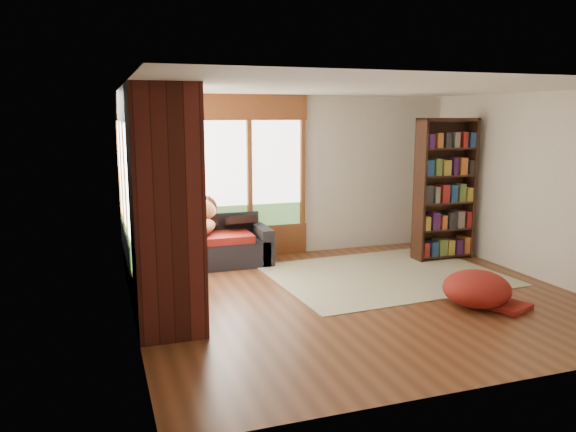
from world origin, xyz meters
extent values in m
plane|color=#542C17|center=(0.00, 0.00, 0.00)|extent=(5.50, 5.50, 0.00)
plane|color=white|center=(0.00, 0.00, 2.60)|extent=(5.50, 5.50, 0.00)
cube|color=silver|center=(0.00, 2.50, 1.30)|extent=(5.50, 0.04, 2.60)
cube|color=silver|center=(0.00, -2.50, 1.30)|extent=(5.50, 0.04, 2.60)
cube|color=silver|center=(-2.75, 0.00, 1.30)|extent=(0.04, 5.00, 2.60)
cube|color=silver|center=(2.75, 0.00, 1.30)|extent=(0.04, 5.00, 2.60)
cube|color=brown|center=(-1.20, 2.47, 1.35)|extent=(2.82, 0.10, 1.90)
cube|color=white|center=(-1.20, 2.47, 1.35)|extent=(2.54, 0.09, 1.62)
cube|color=brown|center=(-2.72, 1.20, 1.35)|extent=(0.10, 2.62, 1.90)
cube|color=white|center=(-2.72, 1.20, 1.35)|extent=(0.09, 2.36, 1.62)
cube|color=#63794E|center=(-2.69, 2.03, 1.75)|extent=(0.03, 0.72, 0.90)
cube|color=#471914|center=(-2.40, -0.35, 1.30)|extent=(0.70, 0.70, 2.60)
cube|color=black|center=(-1.65, 2.05, 0.21)|extent=(2.20, 0.90, 0.42)
cube|color=black|center=(-1.65, 2.40, 0.61)|extent=(2.20, 0.20, 0.38)
cube|color=black|center=(-0.65, 2.05, 0.30)|extent=(0.20, 0.90, 0.60)
cube|color=maroon|center=(-1.75, 1.93, 0.48)|extent=(1.90, 0.66, 0.12)
cube|color=black|center=(-2.30, 1.40, 0.21)|extent=(0.90, 2.20, 0.42)
cube|color=black|center=(-2.65, 1.40, 0.61)|extent=(0.20, 2.20, 0.38)
cube|color=black|center=(-2.30, 0.40, 0.30)|extent=(0.90, 0.20, 0.60)
cube|color=maroon|center=(-2.18, 1.05, 0.48)|extent=(0.66, 1.20, 0.12)
cube|color=maroon|center=(-2.18, 2.00, 0.48)|extent=(0.66, 0.66, 0.12)
cube|color=silver|center=(0.80, 0.79, 0.01)|extent=(3.31, 2.61, 0.01)
cube|color=#371C12|center=(2.60, 1.36, 1.12)|extent=(0.04, 0.32, 2.24)
cube|color=#371C12|center=(1.68, 1.36, 1.12)|extent=(0.04, 0.32, 2.24)
cube|color=#371C12|center=(2.14, 1.51, 1.12)|extent=(0.96, 0.02, 2.24)
cube|color=#371C12|center=(2.14, 1.36, 0.06)|extent=(0.88, 0.30, 0.03)
cube|color=#371C12|center=(2.14, 1.36, 0.49)|extent=(0.88, 0.30, 0.03)
cube|color=#371C12|center=(2.14, 1.36, 0.91)|extent=(0.88, 0.30, 0.03)
cube|color=#371C12|center=(2.14, 1.36, 1.34)|extent=(0.88, 0.30, 0.03)
cube|color=#371C12|center=(2.14, 1.36, 1.77)|extent=(0.88, 0.30, 0.03)
cube|color=#371C12|center=(2.14, 1.36, 2.20)|extent=(0.88, 0.30, 0.03)
cube|color=#726659|center=(2.14, 1.34, 1.12)|extent=(0.84, 0.24, 2.08)
ellipsoid|color=maroon|center=(1.20, -0.75, 0.23)|extent=(1.03, 1.03, 0.44)
ellipsoid|color=brown|center=(-1.81, 1.92, 0.76)|extent=(1.05, 0.97, 0.30)
sphere|color=brown|center=(-1.55, 2.10, 0.90)|extent=(0.50, 0.50, 0.36)
cone|color=brown|center=(-1.59, 2.07, 1.04)|extent=(0.18, 0.18, 0.15)
ellipsoid|color=#372119|center=(-2.22, 1.15, 0.73)|extent=(0.67, 0.87, 0.26)
sphere|color=#372119|center=(-2.29, 1.43, 0.85)|extent=(0.38, 0.38, 0.31)
cone|color=#372119|center=(-2.27, 1.38, 0.98)|extent=(0.14, 0.14, 0.14)
cube|color=black|center=(-0.95, 2.26, 0.77)|extent=(0.45, 0.12, 0.45)
cube|color=black|center=(-1.55, 2.26, 0.77)|extent=(0.45, 0.12, 0.45)
cube|color=black|center=(-2.48, 1.80, 0.77)|extent=(0.45, 0.12, 0.45)
cube|color=black|center=(-2.48, 0.70, 0.77)|extent=(0.45, 0.12, 0.45)
cube|color=maroon|center=(-2.15, 2.26, 0.77)|extent=(0.42, 0.12, 0.42)
camera|label=1|loc=(-3.07, -6.15, 2.29)|focal=35.00mm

